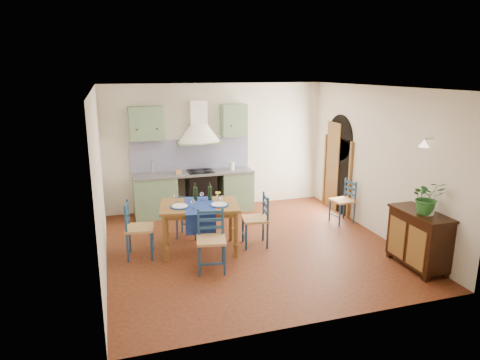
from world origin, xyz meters
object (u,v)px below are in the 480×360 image
object	(u,v)px
dining_table	(200,210)
potted_plant	(427,197)
sideboard	(419,237)
chair_near	(211,240)

from	to	relation	value
dining_table	potted_plant	xyz separation A→B (m)	(3.17, -1.76, 0.45)
dining_table	sideboard	xyz separation A→B (m)	(3.17, -1.67, -0.24)
chair_near	potted_plant	world-z (taller)	potted_plant
sideboard	potted_plant	world-z (taller)	potted_plant
dining_table	sideboard	world-z (taller)	dining_table
dining_table	chair_near	bearing A→B (deg)	-88.76
dining_table	sideboard	bearing A→B (deg)	-27.82
dining_table	sideboard	distance (m)	3.59
dining_table	potted_plant	world-z (taller)	potted_plant
dining_table	chair_near	world-z (taller)	dining_table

